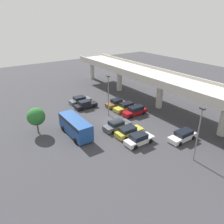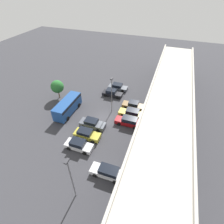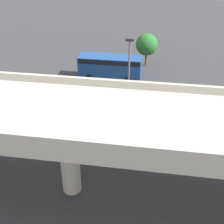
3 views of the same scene
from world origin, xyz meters
name	(u,v)px [view 3 (image 3 of 3)]	position (x,y,z in m)	size (l,w,h in m)	color
ground_plane	(102,109)	(0.00, 0.00, 0.00)	(116.81, 116.81, 0.00)	#38383D
highway_overpass	(66,121)	(0.00, 11.32, 5.69)	(55.81, 7.35, 7.01)	#BCB7AD
parked_car_0	(218,108)	(-11.42, -0.82, 0.69)	(2.16, 4.65, 1.47)	#515660
parked_car_1	(185,103)	(-8.28, -1.18, 0.74)	(2.04, 4.62, 1.60)	black
parked_car_2	(155,133)	(-5.45, 4.49, 0.69)	(2.09, 4.36, 1.52)	brown
parked_car_3	(123,132)	(-2.75, 4.81, 0.71)	(2.08, 4.68, 1.51)	gold
parked_car_4	(92,130)	(-0.05, 5.00, 0.78)	(1.99, 4.89, 1.66)	maroon
parked_car_5	(79,95)	(2.72, -1.19, 0.72)	(2.11, 4.82, 1.55)	#515660
parked_car_6	(52,94)	(5.56, -0.94, 0.75)	(2.06, 4.59, 1.58)	gold
parked_car_7	(29,92)	(8.17, -1.13, 0.76)	(2.07, 4.62, 1.63)	silver
shuttle_bus	(110,65)	(0.43, -7.62, 1.65)	(7.44, 2.71, 2.77)	#1E478C
lamp_post_near_aisle	(129,72)	(-2.69, 0.72, 4.53)	(0.70, 0.35, 7.69)	slate
tree_front_left	(147,44)	(-3.57, -12.35, 2.87)	(2.84, 2.84, 4.29)	brown
traffic_cone	(88,90)	(2.24, -3.29, 0.33)	(0.44, 0.44, 0.70)	black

